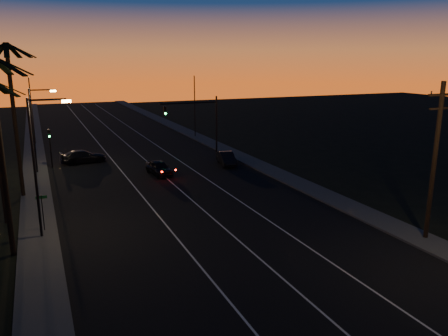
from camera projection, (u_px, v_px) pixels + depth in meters
name	position (u px, v px, depth m)	size (l,w,h in m)	color
road	(164.00, 181.00, 41.35)	(20.00, 170.00, 0.01)	black
sidewalk_left	(36.00, 195.00, 37.01)	(2.40, 170.00, 0.16)	#3C3C39
sidewalk_right	(268.00, 169.00, 45.66)	(2.40, 170.00, 0.16)	#3C3C39
lane_stripe_left	(133.00, 185.00, 40.19)	(0.12, 160.00, 0.01)	silver
lane_stripe_mid	(169.00, 181.00, 41.54)	(0.12, 160.00, 0.01)	silver
lane_stripe_right	(204.00, 177.00, 42.89)	(0.12, 160.00, 0.01)	silver
palm_far	(13.00, 106.00, 34.82)	(4.25, 4.16, 12.53)	black
streetlight_left_near	(39.00, 157.00, 27.04)	(2.55, 0.26, 9.00)	black
streetlight_left_far	(36.00, 124.00, 43.14)	(2.55, 0.26, 8.50)	black
street_sign	(42.00, 209.00, 28.77)	(0.70, 0.06, 2.60)	black
utility_pole	(435.00, 159.00, 26.74)	(2.20, 0.28, 10.00)	black
signal_mast	(198.00, 115.00, 51.86)	(7.10, 0.41, 7.00)	black
signal_post	(50.00, 141.00, 45.89)	(0.28, 0.37, 4.20)	black
far_pole_left	(32.00, 112.00, 58.29)	(0.14, 0.14, 9.00)	black
far_pole_right	(195.00, 107.00, 64.11)	(0.14, 0.14, 9.00)	black
lead_car	(159.00, 168.00, 43.62)	(2.17, 4.77, 1.41)	black
right_car	(226.00, 158.00, 47.76)	(2.22, 4.43, 1.40)	black
cross_car	(83.00, 157.00, 48.63)	(5.15, 2.51, 1.44)	black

